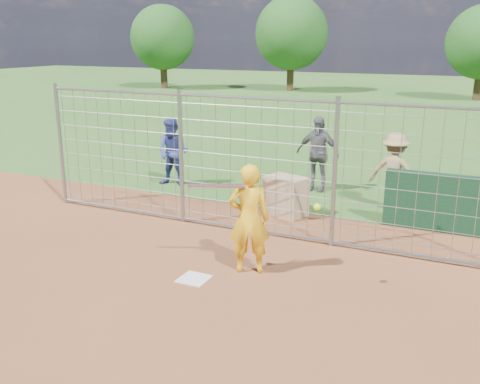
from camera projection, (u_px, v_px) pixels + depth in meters
The scene contains 11 objects.
ground at pixel (200, 274), 8.23m from camera, with size 100.00×100.00×0.00m, color #2D591E.
infield_dirt at pixel (62, 384), 5.61m from camera, with size 18.00×18.00×0.00m, color brown.
home_plate at pixel (194, 279), 8.05m from camera, with size 0.43×0.43×0.02m, color silver.
dugout_wall at pixel (457, 205), 9.83m from camera, with size 2.60×0.20×1.10m, color #11381E.
batter at pixel (249, 219), 8.10m from camera, with size 0.63×0.41×1.72m, color yellow.
bystander_a at pixel (173, 152), 12.99m from camera, with size 0.81×0.63×1.66m, color navy.
bystander_b at pixel (317, 154), 12.59m from camera, with size 1.04×0.43×1.78m, color #535357.
bystander_c at pixel (394, 172), 11.17m from camera, with size 1.06×0.61×1.64m, color #9A7C54.
equipment_bin at pixel (286, 196), 10.91m from camera, with size 0.80×0.55×0.80m, color tan.
equipment_in_play at pixel (239, 191), 7.71m from camera, with size 1.99×0.39×0.22m.
backstop_fence at pixel (253, 168), 9.62m from camera, with size 9.08×0.08×2.60m.
Camera 1 is at (3.74, -6.59, 3.50)m, focal length 40.00 mm.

